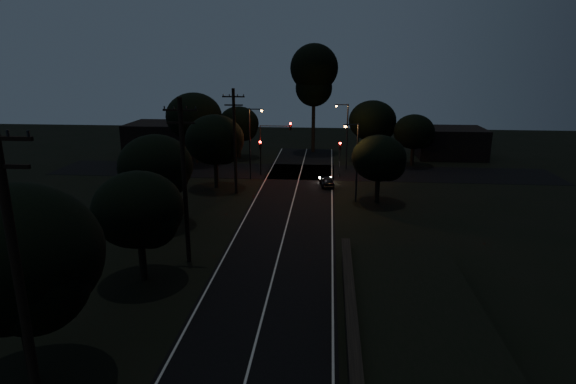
{
  "coord_description": "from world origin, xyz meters",
  "views": [
    {
      "loc": [
        3.34,
        -14.61,
        13.39
      ],
      "look_at": [
        0.0,
        24.0,
        2.5
      ],
      "focal_mm": 30.0,
      "sensor_mm": 36.0,
      "label": 1
    }
  ],
  "objects_px": {
    "utility_pole_mid": "(184,179)",
    "tall_pine": "(314,75)",
    "signal_mast": "(275,139)",
    "signal_left": "(260,151)",
    "utility_pole_near": "(21,298)",
    "streetlight_a": "(251,139)",
    "signal_right": "(340,153)",
    "utility_pole_far": "(235,140)",
    "car": "(327,181)",
    "streetlight_c": "(355,157)",
    "streetlight_b": "(346,132)"
  },
  "relations": [
    {
      "from": "tall_pine",
      "to": "streetlight_a",
      "type": "distance_m",
      "value": 19.22
    },
    {
      "from": "utility_pole_near",
      "to": "utility_pole_mid",
      "type": "xyz_separation_m",
      "value": [
        0.0,
        17.0,
        -0.51
      ]
    },
    {
      "from": "utility_pole_near",
      "to": "signal_mast",
      "type": "height_order",
      "value": "utility_pole_near"
    },
    {
      "from": "utility_pole_far",
      "to": "streetlight_a",
      "type": "distance_m",
      "value": 6.1
    },
    {
      "from": "signal_right",
      "to": "streetlight_b",
      "type": "distance_m",
      "value": 4.45
    },
    {
      "from": "signal_left",
      "to": "tall_pine",
      "type": "bearing_deg",
      "value": 69.54
    },
    {
      "from": "signal_left",
      "to": "signal_right",
      "type": "xyz_separation_m",
      "value": [
        9.2,
        0.0,
        0.0
      ]
    },
    {
      "from": "tall_pine",
      "to": "streetlight_a",
      "type": "height_order",
      "value": "tall_pine"
    },
    {
      "from": "utility_pole_near",
      "to": "streetlight_b",
      "type": "bearing_deg",
      "value": 76.19
    },
    {
      "from": "signal_mast",
      "to": "streetlight_c",
      "type": "bearing_deg",
      "value": -48.81
    },
    {
      "from": "streetlight_a",
      "to": "tall_pine",
      "type": "bearing_deg",
      "value": 69.64
    },
    {
      "from": "streetlight_c",
      "to": "car",
      "type": "bearing_deg",
      "value": 115.64
    },
    {
      "from": "signal_left",
      "to": "streetlight_b",
      "type": "height_order",
      "value": "streetlight_b"
    },
    {
      "from": "utility_pole_far",
      "to": "signal_right",
      "type": "distance_m",
      "value": 13.53
    },
    {
      "from": "signal_left",
      "to": "streetlight_c",
      "type": "bearing_deg",
      "value": -43.76
    },
    {
      "from": "signal_right",
      "to": "signal_left",
      "type": "bearing_deg",
      "value": 180.0
    },
    {
      "from": "streetlight_b",
      "to": "car",
      "type": "height_order",
      "value": "streetlight_b"
    },
    {
      "from": "signal_left",
      "to": "signal_right",
      "type": "height_order",
      "value": "same"
    },
    {
      "from": "utility_pole_near",
      "to": "signal_right",
      "type": "height_order",
      "value": "utility_pole_near"
    },
    {
      "from": "utility_pole_mid",
      "to": "signal_right",
      "type": "distance_m",
      "value": 27.3
    },
    {
      "from": "utility_pole_far",
      "to": "streetlight_b",
      "type": "xyz_separation_m",
      "value": [
        11.31,
        12.0,
        -0.85
      ]
    },
    {
      "from": "utility_pole_mid",
      "to": "tall_pine",
      "type": "relative_size",
      "value": 0.72
    },
    {
      "from": "streetlight_c",
      "to": "car",
      "type": "distance_m",
      "value": 7.16
    },
    {
      "from": "utility_pole_near",
      "to": "signal_left",
      "type": "relative_size",
      "value": 2.93
    },
    {
      "from": "signal_mast",
      "to": "signal_left",
      "type": "bearing_deg",
      "value": -179.87
    },
    {
      "from": "signal_mast",
      "to": "streetlight_c",
      "type": "xyz_separation_m",
      "value": [
        8.74,
        -9.99,
        0.01
      ]
    },
    {
      "from": "utility_pole_near",
      "to": "signal_right",
      "type": "relative_size",
      "value": 2.93
    },
    {
      "from": "utility_pole_near",
      "to": "streetlight_b",
      "type": "xyz_separation_m",
      "value": [
        11.31,
        46.0,
        -1.61
      ]
    },
    {
      "from": "signal_left",
      "to": "signal_right",
      "type": "bearing_deg",
      "value": 0.0
    },
    {
      "from": "streetlight_a",
      "to": "car",
      "type": "distance_m",
      "value": 9.76
    },
    {
      "from": "tall_pine",
      "to": "signal_left",
      "type": "bearing_deg",
      "value": -110.46
    },
    {
      "from": "utility_pole_near",
      "to": "streetlight_c",
      "type": "bearing_deg",
      "value": 69.71
    },
    {
      "from": "streetlight_b",
      "to": "signal_right",
      "type": "bearing_deg",
      "value": -100.0
    },
    {
      "from": "signal_right",
      "to": "utility_pole_mid",
      "type": "bearing_deg",
      "value": -112.99
    },
    {
      "from": "utility_pole_mid",
      "to": "tall_pine",
      "type": "bearing_deg",
      "value": 80.07
    },
    {
      "from": "utility_pole_near",
      "to": "tall_pine",
      "type": "bearing_deg",
      "value": 83.0
    },
    {
      "from": "signal_left",
      "to": "signal_mast",
      "type": "relative_size",
      "value": 0.66
    },
    {
      "from": "signal_right",
      "to": "car",
      "type": "relative_size",
      "value": 1.23
    },
    {
      "from": "utility_pole_near",
      "to": "signal_right",
      "type": "distance_m",
      "value": 43.44
    },
    {
      "from": "utility_pole_near",
      "to": "streetlight_a",
      "type": "relative_size",
      "value": 1.5
    },
    {
      "from": "signal_right",
      "to": "car",
      "type": "height_order",
      "value": "signal_right"
    },
    {
      "from": "signal_right",
      "to": "streetlight_c",
      "type": "height_order",
      "value": "streetlight_c"
    },
    {
      "from": "utility_pole_mid",
      "to": "signal_right",
      "type": "relative_size",
      "value": 2.68
    },
    {
      "from": "utility_pole_far",
      "to": "signal_mast",
      "type": "xyz_separation_m",
      "value": [
        3.09,
        7.99,
        -1.15
      ]
    },
    {
      "from": "signal_right",
      "to": "signal_mast",
      "type": "relative_size",
      "value": 0.66
    },
    {
      "from": "utility_pole_mid",
      "to": "signal_mast",
      "type": "height_order",
      "value": "utility_pole_mid"
    },
    {
      "from": "streetlight_c",
      "to": "streetlight_a",
      "type": "bearing_deg",
      "value": 144.31
    },
    {
      "from": "utility_pole_far",
      "to": "utility_pole_mid",
      "type": "bearing_deg",
      "value": -90.0
    },
    {
      "from": "car",
      "to": "utility_pole_near",
      "type": "bearing_deg",
      "value": 68.45
    },
    {
      "from": "streetlight_c",
      "to": "utility_pole_near",
      "type": "bearing_deg",
      "value": -110.29
    }
  ]
}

